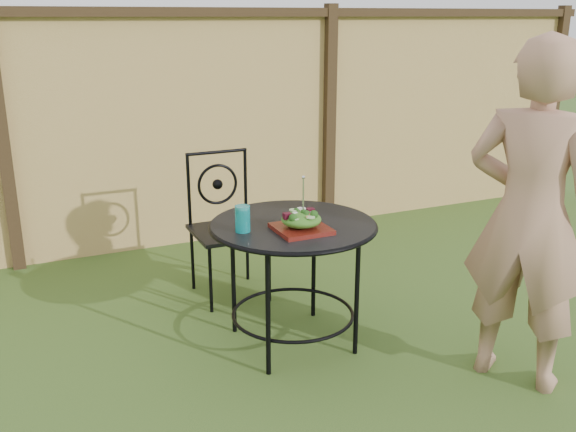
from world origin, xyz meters
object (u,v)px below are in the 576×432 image
at_px(patio_table, 293,247).
at_px(salad_plate, 301,229).
at_px(diner, 530,217).
at_px(patio_chair, 226,221).

bearing_deg(patio_table, salad_plate, -97.66).
distance_m(patio_table, diner, 1.23).
xyz_separation_m(diner, salad_plate, (-0.91, 0.66, -0.13)).
relative_size(patio_table, salad_plate, 3.42).
relative_size(patio_chair, diner, 0.55).
xyz_separation_m(patio_table, diner, (0.89, -0.80, 0.28)).
bearing_deg(salad_plate, diner, -35.72).
bearing_deg(salad_plate, patio_table, 82.34).
height_order(diner, salad_plate, diner).
xyz_separation_m(patio_table, patio_chair, (-0.10, 0.83, -0.08)).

